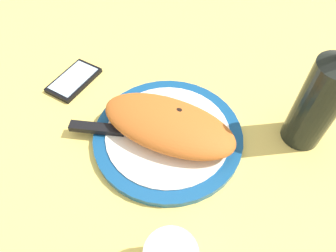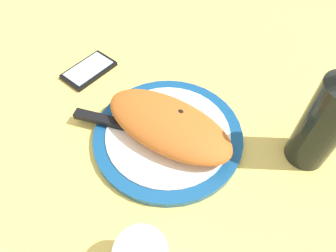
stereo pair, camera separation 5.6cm
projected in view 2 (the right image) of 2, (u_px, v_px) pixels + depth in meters
ground_plane at (168, 142)px, 60.31cm from camera, size 150.00×150.00×3.00cm
plate at (168, 135)px, 58.44cm from camera, size 28.84×28.84×1.78cm
calzone at (167, 125)px, 55.69cm from camera, size 27.95×17.44×4.95cm
fork at (191, 117)px, 59.65cm from camera, size 17.48×3.50×0.40cm
knife at (114, 123)px, 58.46cm from camera, size 21.82×13.21×1.20cm
smartphone at (87, 71)px, 69.87cm from camera, size 7.93×12.38×1.16cm
wine_bottle at (327, 120)px, 48.42cm from camera, size 7.28×7.28×25.74cm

